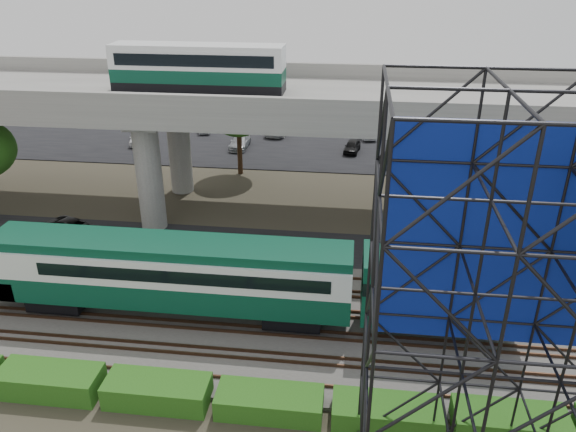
# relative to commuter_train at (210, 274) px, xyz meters

# --- Properties ---
(ground) EXTENTS (140.00, 140.00, 0.00)m
(ground) POSITION_rel_commuter_train_xyz_m (3.08, -2.00, -2.88)
(ground) COLOR #474233
(ground) RESTS_ON ground
(ballast_bed) EXTENTS (90.00, 12.00, 0.20)m
(ballast_bed) POSITION_rel_commuter_train_xyz_m (3.08, 0.00, -2.78)
(ballast_bed) COLOR slate
(ballast_bed) RESTS_ON ground
(service_road) EXTENTS (90.00, 5.00, 0.08)m
(service_road) POSITION_rel_commuter_train_xyz_m (3.08, 8.50, -2.84)
(service_road) COLOR black
(service_road) RESTS_ON ground
(parking_lot) EXTENTS (90.00, 18.00, 0.08)m
(parking_lot) POSITION_rel_commuter_train_xyz_m (3.08, 32.00, -2.84)
(parking_lot) COLOR black
(parking_lot) RESTS_ON ground
(harbor_water) EXTENTS (140.00, 40.00, 0.03)m
(harbor_water) POSITION_rel_commuter_train_xyz_m (3.08, 54.00, -2.87)
(harbor_water) COLOR slate
(harbor_water) RESTS_ON ground
(rail_tracks) EXTENTS (90.00, 9.52, 0.16)m
(rail_tracks) POSITION_rel_commuter_train_xyz_m (3.08, -0.00, -2.60)
(rail_tracks) COLOR #472D1E
(rail_tracks) RESTS_ON ballast_bed
(commuter_train) EXTENTS (29.30, 3.06, 4.30)m
(commuter_train) POSITION_rel_commuter_train_xyz_m (0.00, 0.00, 0.00)
(commuter_train) COLOR black
(commuter_train) RESTS_ON rail_tracks
(overpass) EXTENTS (80.00, 12.00, 12.40)m
(overpass) POSITION_rel_commuter_train_xyz_m (2.57, 14.00, 5.33)
(overpass) COLOR #9E9B93
(overpass) RESTS_ON ground
(scaffold_tower) EXTENTS (9.36, 6.36, 15.00)m
(scaffold_tower) POSITION_rel_commuter_train_xyz_m (12.40, -9.98, 4.59)
(scaffold_tower) COLOR black
(scaffold_tower) RESTS_ON ground
(hedge_strip) EXTENTS (34.60, 1.80, 1.20)m
(hedge_strip) POSITION_rel_commuter_train_xyz_m (4.08, -6.30, -2.32)
(hedge_strip) COLOR #1E5012
(hedge_strip) RESTS_ON ground
(trees) EXTENTS (40.94, 16.94, 7.69)m
(trees) POSITION_rel_commuter_train_xyz_m (-1.59, 14.17, 2.69)
(trees) COLOR #382314
(trees) RESTS_ON ground
(suv) EXTENTS (4.97, 3.57, 1.26)m
(suv) POSITION_rel_commuter_train_xyz_m (-11.84, 8.16, -2.17)
(suv) COLOR black
(suv) RESTS_ON service_road
(parked_cars) EXTENTS (37.41, 9.51, 1.30)m
(parked_cars) POSITION_rel_commuter_train_xyz_m (2.81, 31.69, -2.20)
(parked_cars) COLOR white
(parked_cars) RESTS_ON parking_lot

